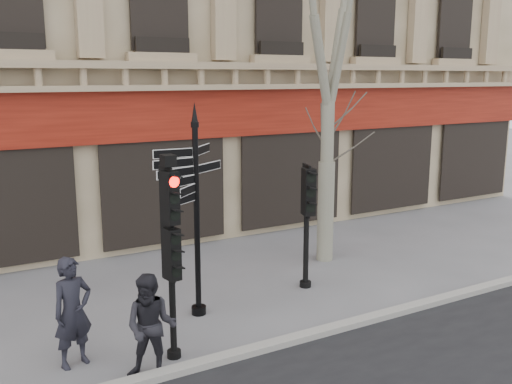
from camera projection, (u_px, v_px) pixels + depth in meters
ground at (257, 313)px, 11.21m from camera, size 80.00×80.00×0.00m
kerb at (296, 339)px, 10.01m from camera, size 80.00×0.25×0.12m
fingerpost at (196, 175)px, 10.64m from camera, size 2.23×2.23×4.13m
traffic_signal_main at (170, 233)px, 9.04m from camera, size 0.41×0.32×3.39m
traffic_signal_secondary at (307, 205)px, 12.27m from camera, size 0.52×0.43×2.67m
pedestrian_a at (73, 312)px, 9.05m from camera, size 0.75×0.60×1.81m
pedestrian_b at (151, 327)px, 8.67m from camera, size 1.02×0.97×1.67m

